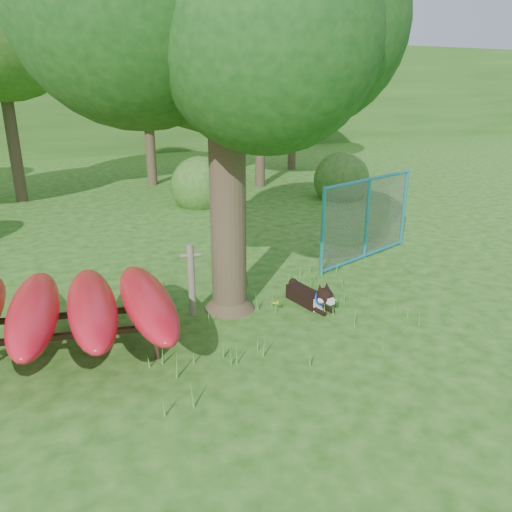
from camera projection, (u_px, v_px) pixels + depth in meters
name	position (u px, v px, depth m)	size (l,w,h in m)	color
ground	(280.00, 351.00, 6.97)	(80.00, 80.00, 0.00)	#1E5010
wooden_post	(191.00, 278.00, 7.86)	(0.33, 0.13, 1.20)	#635A4A
kayak_rack	(63.00, 308.00, 6.59)	(3.02, 3.24, 0.94)	black
husky_dog	(312.00, 296.00, 8.31)	(0.41, 1.16, 0.52)	black
fence_section	(367.00, 219.00, 10.44)	(2.85, 0.98, 2.89)	teal
wildflower_clump	(276.00, 304.00, 8.04)	(0.10, 0.09, 0.22)	#45892D
bg_tree_c	(145.00, 68.00, 17.36)	(4.00, 4.00, 6.12)	#3A2E1F
bg_tree_d	(260.00, 36.00, 16.75)	(4.80, 4.80, 7.50)	#3A2E1F
bg_tree_e	(294.00, 42.00, 20.49)	(4.60, 4.60, 7.55)	#3A2E1F
shrub_right	(340.00, 198.00, 16.44)	(1.80, 1.80, 1.80)	#2B591C
shrub_mid	(201.00, 205.00, 15.47)	(1.80, 1.80, 1.80)	#2B591C
wooded_hillside	(62.00, 95.00, 29.94)	(80.00, 12.00, 6.00)	#2B591C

